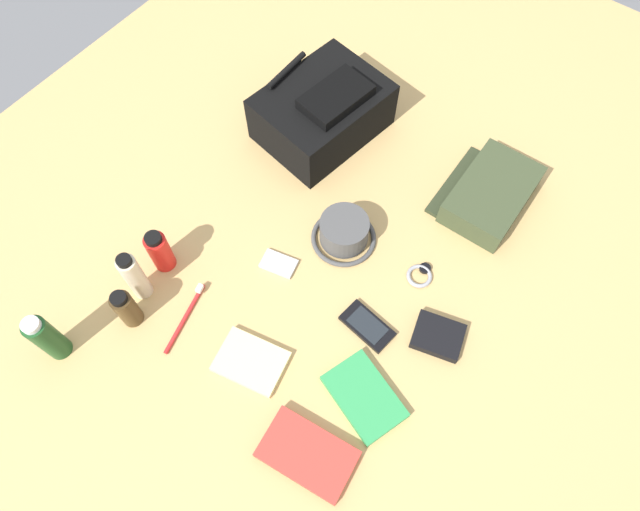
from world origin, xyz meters
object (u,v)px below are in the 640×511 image
Objects in this scene: cologne_bottle at (126,308)px; paperback_novel at (307,454)px; toothbrush at (187,314)px; wristwatch at (420,275)px; bucket_hat at (344,232)px; lotion_bottle at (134,276)px; backpack at (323,111)px; media_player at (279,264)px; cell_phone at (367,326)px; sunscreen_spray at (160,251)px; shampoo_bottle at (47,338)px; travel_guidebook at (364,397)px; wallet at (438,336)px; toiletry_pouch at (490,194)px; notepad at (251,362)px.

paperback_novel is at bearing -89.91° from cologne_bottle.
wristwatch is at bearing -42.76° from toothbrush.
bucket_hat is 0.79× the size of paperback_novel.
backpack is at bearing -4.29° from lotion_bottle.
cell_phone is at bearing -90.72° from media_player.
sunscreen_spray reaches higher than toothbrush.
backpack is at bearing -6.25° from shampoo_bottle.
travel_guidebook is at bearing -169.51° from wristwatch.
sunscreen_spray is at bearing 94.37° from wallet.
travel_guidebook is at bearing -79.43° from lotion_bottle.
toothbrush is at bearing 105.47° from wallet.
toiletry_pouch is 1.60× the size of lotion_bottle.
paperback_novel is 1.15× the size of toothbrush.
shampoo_bottle is 2.28× the size of wristwatch.
travel_guidebook is 1.13× the size of toothbrush.
lotion_bottle is at bearing 130.15° from wristwatch.
media_player is at bearing -21.04° from toothbrush.
paperback_novel reaches higher than media_player.
backpack is at bearing -1.41° from cologne_bottle.
cologne_bottle is 1.30× the size of media_player.
sunscreen_spray is 0.58m from travel_guidebook.
cologne_bottle is 0.75× the size of lotion_bottle.
backpack is 2.22× the size of shampoo_bottle.
shampoo_bottle is (-0.86, 0.09, 0.00)m from backpack.
cologne_bottle is 0.95× the size of sunscreen_spray.
shampoo_bottle is 0.70m from cell_phone.
bucket_hat reaches higher than cell_phone.
shampoo_bottle reaches higher than wristwatch.
shampoo_bottle reaches higher than toothbrush.
lotion_bottle is 0.70m from wallet.
lotion_bottle is 1.27× the size of sunscreen_spray.
cologne_bottle is (0.15, -0.08, -0.02)m from shampoo_bottle.
media_player is at bearing 89.28° from cell_phone.
travel_guidebook is 1.35× the size of notepad.
toiletry_pouch is at bearing -32.65° from cologne_bottle.
bucket_hat is 1.33× the size of cologne_bottle.
wallet reaches higher than travel_guidebook.
notepad is (0.02, -0.32, -0.07)m from lotion_bottle.
sunscreen_spray is (0.15, 0.04, 0.00)m from cologne_bottle.
cologne_bottle is 0.68m from wristwatch.
wallet is at bearing -62.54° from cell_phone.
shampoo_bottle is at bearing 110.57° from notepad.
toiletry_pouch is 0.56m from media_player.
bucket_hat is 0.24m from cell_phone.
wristwatch is (0.03, -0.21, -0.03)m from bucket_hat.
cell_phone is (0.24, -0.48, -0.07)m from lotion_bottle.
cologne_bottle is 0.30m from notepad.
media_player is at bearing -30.61° from cologne_bottle.
backpack is 2.94× the size of cologne_bottle.
wristwatch is 0.56m from toothbrush.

